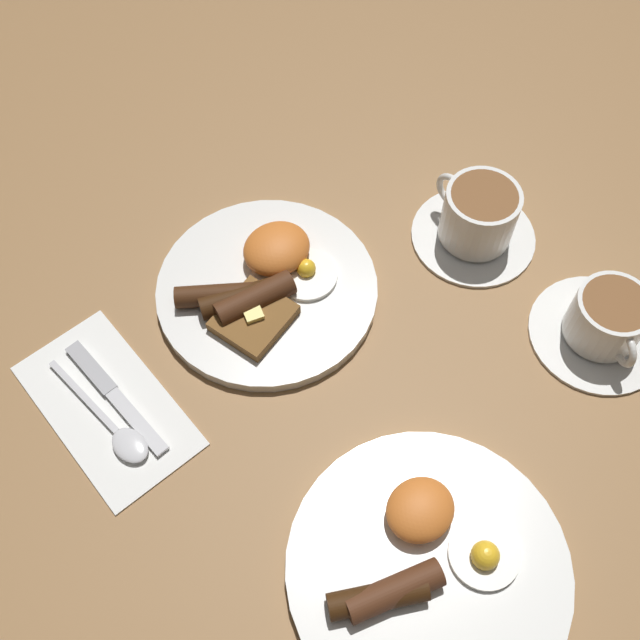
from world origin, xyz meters
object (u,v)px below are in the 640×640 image
at_px(knife, 110,391).
at_px(spoon, 119,434).
at_px(teacup_near, 477,219).
at_px(breakfast_plate_far, 426,564).
at_px(breakfast_plate_near, 265,286).
at_px(teacup_far, 605,323).

xyz_separation_m(knife, spoon, (0.02, 0.05, 0.00)).
bearing_deg(teacup_near, breakfast_plate_far, 38.68).
xyz_separation_m(breakfast_plate_near, spoon, (0.23, 0.05, -0.01)).
bearing_deg(breakfast_plate_near, spoon, 12.09).
bearing_deg(breakfast_plate_far, teacup_far, -168.83).
xyz_separation_m(breakfast_plate_near, knife, (0.21, -0.00, -0.01)).
height_order(teacup_far, spoon, teacup_far).
bearing_deg(teacup_far, breakfast_plate_near, -47.57).
bearing_deg(spoon, teacup_far, 57.57).
bearing_deg(breakfast_plate_far, breakfast_plate_near, -101.32).
bearing_deg(spoon, breakfast_plate_far, 21.13).
bearing_deg(breakfast_plate_near, breakfast_plate_far, 78.68).
bearing_deg(teacup_near, teacup_far, 93.42).
distance_m(teacup_near, teacup_far, 0.19).
xyz_separation_m(teacup_near, teacup_far, (-0.01, 0.19, -0.01)).
height_order(knife, spoon, spoon).
distance_m(breakfast_plate_near, teacup_far, 0.38).
xyz_separation_m(breakfast_plate_far, teacup_near, (-0.32, -0.25, 0.02)).
distance_m(breakfast_plate_far, teacup_near, 0.40).
relative_size(teacup_near, teacup_far, 0.98).
bearing_deg(spoon, teacup_near, 77.86).
bearing_deg(teacup_far, knife, -31.32).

